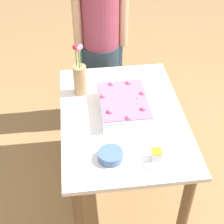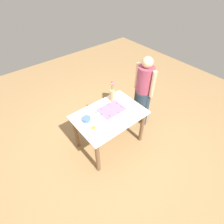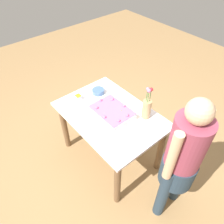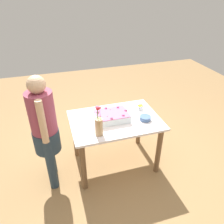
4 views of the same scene
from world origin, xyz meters
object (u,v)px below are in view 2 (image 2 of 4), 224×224
at_px(fruit_bowl, 86,119).
at_px(person_standing, 144,89).
at_px(flower_vase, 112,94).
at_px(serving_plate_with_slice, 94,130).
at_px(sheet_cake, 112,111).
at_px(cake_knife, 136,111).

distance_m(fruit_bowl, person_standing, 1.26).
bearing_deg(flower_vase, serving_plate_with_slice, 29.62).
relative_size(serving_plate_with_slice, flower_vase, 0.47).
distance_m(sheet_cake, serving_plate_with_slice, 0.47).
height_order(sheet_cake, person_standing, person_standing).
xyz_separation_m(sheet_cake, flower_vase, (-0.24, -0.27, 0.08)).
distance_m(flower_vase, fruit_bowl, 0.67).
xyz_separation_m(sheet_cake, cake_knife, (-0.35, 0.23, -0.05)).
distance_m(sheet_cake, flower_vase, 0.37).
xyz_separation_m(cake_knife, fruit_bowl, (0.77, -0.36, 0.02)).
bearing_deg(sheet_cake, cake_knife, 147.28).
bearing_deg(fruit_bowl, sheet_cake, 161.80).
distance_m(cake_knife, person_standing, 0.58).
xyz_separation_m(cake_knife, person_standing, (-0.49, -0.29, 0.09)).
height_order(fruit_bowl, person_standing, person_standing).
distance_m(serving_plate_with_slice, person_standing, 1.31).
bearing_deg(flower_vase, person_standing, 161.29).
xyz_separation_m(sheet_cake, serving_plate_with_slice, (0.45, 0.12, -0.03)).
distance_m(sheet_cake, cake_knife, 0.42).
bearing_deg(sheet_cake, person_standing, -175.46).
xyz_separation_m(serving_plate_with_slice, fruit_bowl, (-0.04, -0.26, 0.01)).
bearing_deg(fruit_bowl, serving_plate_with_slice, 81.33).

